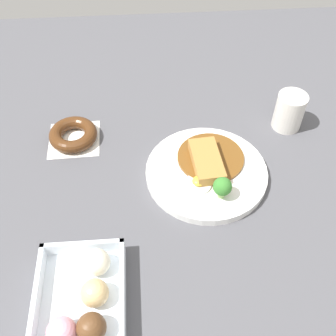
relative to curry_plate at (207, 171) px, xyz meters
name	(u,v)px	position (x,y,z in m)	size (l,w,h in m)	color
ground_plane	(184,218)	(-0.11, 0.06, -0.01)	(1.60, 1.60, 0.00)	#4C4C51
curry_plate	(207,171)	(0.00, 0.00, 0.00)	(0.26, 0.26, 0.07)	white
donut_box	(83,302)	(-0.27, 0.24, 0.01)	(0.20, 0.15, 0.06)	silver
chocolate_ring_donut	(73,135)	(0.13, 0.29, 0.00)	(0.12, 0.12, 0.03)	white
coffee_mug	(289,111)	(0.14, -0.21, 0.03)	(0.07, 0.07, 0.09)	silver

